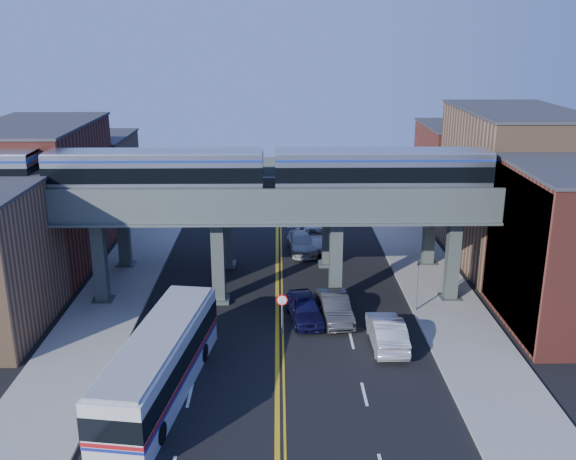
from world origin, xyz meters
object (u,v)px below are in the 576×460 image
transit_train (156,173)px  transit_bus (160,364)px  car_lane_d (301,243)px  car_parked_curb (387,331)px  stop_sign (282,307)px  car_lane_a (305,308)px  car_lane_b (335,308)px  traffic_signal (417,280)px  car_lane_c (314,236)px

transit_train → transit_bus: 14.03m
car_lane_d → car_parked_curb: car_parked_curb is taller
car_parked_curb → transit_bus: bearing=21.9°
stop_sign → transit_train: bearing=148.5°
stop_sign → car_lane_a: (1.50, 1.87, -0.92)m
transit_train → stop_sign: transit_train is taller
car_lane_a → car_lane_b: car_lane_a is taller
traffic_signal → car_lane_a: size_ratio=0.83×
transit_bus → car_lane_a: size_ratio=2.63×
transit_train → car_lane_a: (9.65, -3.13, -8.27)m
stop_sign → car_parked_curb: (6.20, -1.61, -0.88)m
transit_bus → car_lane_d: 23.56m
transit_bus → car_lane_c: transit_bus is taller
stop_sign → traffic_signal: traffic_signal is taller
transit_train → car_lane_a: 13.09m
transit_bus → car_parked_curb: bearing=-59.1°
stop_sign → car_lane_c: 17.10m
transit_train → car_lane_d: size_ratio=8.18×
stop_sign → traffic_signal: (8.90, 3.00, 0.54)m
car_lane_d → stop_sign: bearing=-102.5°
stop_sign → transit_bus: (-6.28, -6.75, -0.07)m
car_lane_b → transit_bus: bearing=-143.8°
car_lane_b → car_parked_curb: car_parked_curb is taller
traffic_signal → car_lane_c: (-6.04, 13.84, -1.44)m
transit_train → traffic_signal: size_ratio=10.60×
traffic_signal → stop_sign: bearing=-161.4°
transit_train → car_lane_a: size_ratio=8.77×
car_lane_c → car_parked_curb: car_parked_curb is taller
traffic_signal → car_parked_curb: bearing=-120.4°
transit_train → car_lane_a: transit_train is taller
traffic_signal → transit_train: bearing=173.3°
car_lane_b → car_lane_d: 13.53m
transit_train → car_lane_b: size_ratio=8.58×
traffic_signal → car_lane_c: size_ratio=0.66×
car_lane_b → car_lane_c: car_lane_c is taller
car_lane_c → transit_bus: bearing=-115.0°
stop_sign → car_lane_d: size_ratio=0.49×
transit_train → car_lane_b: bearing=-14.8°
stop_sign → car_lane_d: (1.76, 15.38, -0.99)m
stop_sign → car_lane_d: stop_sign is taller
transit_train → car_lane_b: transit_train is taller
transit_bus → car_lane_b: transit_bus is taller
car_lane_b → stop_sign: bearing=-156.0°
stop_sign → car_lane_c: (2.86, 16.84, -0.90)m
car_lane_c → car_lane_a: bearing=-99.0°
car_lane_a → car_lane_d: size_ratio=0.93×
car_lane_a → car_lane_c: (1.36, 14.97, 0.02)m
transit_bus → transit_train: bearing=17.6°
transit_bus → car_parked_curb: size_ratio=2.43×
car_lane_c → car_lane_d: (-1.11, -1.46, -0.09)m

